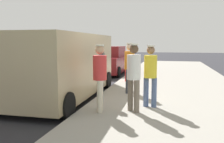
% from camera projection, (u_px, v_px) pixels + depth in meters
% --- Properties ---
extents(ground_plane, '(80.00, 80.00, 0.00)m').
position_uv_depth(ground_plane, '(64.00, 101.00, 7.63)').
color(ground_plane, '#2D2D33').
extents(sidewalk_slab, '(5.00, 32.00, 0.15)m').
position_uv_depth(sidewalk_slab, '(177.00, 106.00, 6.81)').
color(sidewalk_slab, '#9E998E').
rests_on(sidewalk_slab, ground).
extents(parking_meter_near, '(0.14, 0.18, 1.52)m').
position_uv_depth(parking_meter_near, '(102.00, 67.00, 6.87)').
color(parking_meter_near, gray).
rests_on(parking_meter_near, sidewalk_slab).
extents(pedestrian_in_orange, '(0.34, 0.34, 1.71)m').
position_uv_depth(pedestrian_in_orange, '(130.00, 65.00, 8.11)').
color(pedestrian_in_orange, '#383D47').
rests_on(pedestrian_in_orange, sidewalk_slab).
extents(pedestrian_in_white, '(0.34, 0.34, 1.70)m').
position_uv_depth(pedestrian_in_white, '(134.00, 73.00, 5.89)').
color(pedestrian_in_white, '#726656').
rests_on(pedestrian_in_white, sidewalk_slab).
extents(pedestrian_in_yellow, '(0.36, 0.34, 1.65)m').
position_uv_depth(pedestrian_in_yellow, '(150.00, 72.00, 6.34)').
color(pedestrian_in_yellow, '#4C608C').
rests_on(pedestrian_in_yellow, sidewalk_slab).
extents(pedestrian_in_red, '(0.34, 0.35, 1.68)m').
position_uv_depth(pedestrian_in_red, '(100.00, 74.00, 5.90)').
color(pedestrian_in_red, beige).
rests_on(pedestrian_in_red, sidewalk_slab).
extents(parked_van, '(2.18, 5.23, 2.15)m').
position_uv_depth(parked_van, '(65.00, 64.00, 7.92)').
color(parked_van, tan).
rests_on(parked_van, ground).
extents(parked_sedan_ahead, '(1.99, 4.42, 1.65)m').
position_uv_depth(parked_sedan_ahead, '(110.00, 61.00, 14.51)').
color(parked_sedan_ahead, maroon).
rests_on(parked_sedan_ahead, ground).
extents(fire_hydrant, '(0.24, 0.24, 0.86)m').
position_uv_depth(fire_hydrant, '(128.00, 72.00, 10.63)').
color(fire_hydrant, red).
rests_on(fire_hydrant, sidewalk_slab).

